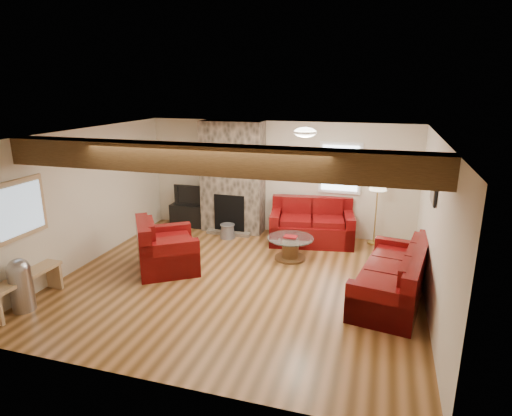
{
  "coord_description": "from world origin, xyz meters",
  "views": [
    {
      "loc": [
        2.21,
        -6.36,
        3.23
      ],
      "look_at": [
        0.18,
        0.4,
        1.21
      ],
      "focal_mm": 30.0,
      "sensor_mm": 36.0,
      "label": 1
    }
  ],
  "objects": [
    {
      "name": "sofa_three",
      "position": [
        2.48,
        0.13,
        0.42
      ],
      "size": [
        1.27,
        2.31,
        0.85
      ],
      "primitive_type": null,
      "rotation": [
        0.0,
        0.0,
        -1.74
      ],
      "color": "#4A0905",
      "rests_on": "floor"
    },
    {
      "name": "coal_bucket",
      "position": [
        -0.95,
        1.98,
        0.16
      ],
      "size": [
        0.34,
        0.34,
        0.32
      ],
      "primitive_type": null,
      "color": "gray",
      "rests_on": "floor"
    },
    {
      "name": "armchair_red",
      "position": [
        -1.42,
        0.13,
        0.47
      ],
      "size": [
        1.48,
        1.52,
        0.93
      ],
      "primitive_type": null,
      "rotation": [
        0.0,
        0.0,
        2.17
      ],
      "color": "#4A0905",
      "rests_on": "floor"
    },
    {
      "name": "chimney_breast",
      "position": [
        -1.0,
        2.49,
        1.22
      ],
      "size": [
        1.4,
        0.67,
        2.5
      ],
      "color": "#363129",
      "rests_on": "floor"
    },
    {
      "name": "artwork_right",
      "position": [
        2.96,
        0.3,
        1.75
      ],
      "size": [
        0.06,
        0.55,
        0.42
      ],
      "primitive_type": null,
      "color": "black",
      "rests_on": "room"
    },
    {
      "name": "coffee_table",
      "position": [
        0.63,
        1.2,
        0.22
      ],
      "size": [
        0.89,
        0.89,
        0.47
      ],
      "color": "#4D3118",
      "rests_on": "floor"
    },
    {
      "name": "tv_cabinet",
      "position": [
        -2.02,
        2.53,
        0.26
      ],
      "size": [
        1.05,
        0.42,
        0.53
      ],
      "primitive_type": "cube",
      "color": "black",
      "rests_on": "floor"
    },
    {
      "name": "oak_beam",
      "position": [
        0.0,
        -1.25,
        2.31
      ],
      "size": [
        6.0,
        0.36,
        0.38
      ],
      "primitive_type": "cube",
      "color": "#372410",
      "rests_on": "room"
    },
    {
      "name": "hatch_window",
      "position": [
        -2.96,
        -1.5,
        1.45
      ],
      "size": [
        0.08,
        1.0,
        0.9
      ],
      "primitive_type": null,
      "color": "tan",
      "rests_on": "room"
    },
    {
      "name": "loveseat",
      "position": [
        0.86,
        2.23,
        0.46
      ],
      "size": [
        1.87,
        1.27,
        0.92
      ],
      "primitive_type": null,
      "rotation": [
        0.0,
        0.0,
        0.17
      ],
      "color": "#4A0905",
      "rests_on": "floor"
    },
    {
      "name": "pedal_bin",
      "position": [
        -2.76,
        -1.86,
        0.41
      ],
      "size": [
        0.37,
        0.37,
        0.82
      ],
      "primitive_type": null,
      "rotation": [
        0.0,
        0.0,
        -0.15
      ],
      "color": "#9C9BA0",
      "rests_on": "floor"
    },
    {
      "name": "floor_lamp",
      "position": [
        2.15,
        2.55,
        1.21
      ],
      "size": [
        0.36,
        0.36,
        1.42
      ],
      "color": "tan",
      "rests_on": "floor"
    },
    {
      "name": "room",
      "position": [
        0.0,
        0.0,
        1.25
      ],
      "size": [
        8.0,
        8.0,
        8.0
      ],
      "color": "brown",
      "rests_on": "ground"
    },
    {
      "name": "television",
      "position": [
        -2.02,
        2.53,
        0.77
      ],
      "size": [
        0.84,
        0.11,
        0.48
      ],
      "primitive_type": "imported",
      "color": "black",
      "rests_on": "tv_cabinet"
    },
    {
      "name": "artwork_back",
      "position": [
        0.15,
        2.71,
        1.7
      ],
      "size": [
        0.42,
        0.06,
        0.52
      ],
      "primitive_type": null,
      "color": "black",
      "rests_on": "room"
    },
    {
      "name": "pine_bench",
      "position": [
        -2.83,
        -1.72,
        0.24
      ],
      "size": [
        0.3,
        1.28,
        0.48
      ],
      "primitive_type": null,
      "color": "tan",
      "rests_on": "floor"
    },
    {
      "name": "back_window",
      "position": [
        1.35,
        2.71,
        1.55
      ],
      "size": [
        0.9,
        0.08,
        1.1
      ],
      "primitive_type": null,
      "color": "white",
      "rests_on": "room"
    },
    {
      "name": "ceiling_dome",
      "position": [
        0.9,
        0.9,
        2.44
      ],
      "size": [
        0.4,
        0.4,
        0.18
      ],
      "primitive_type": null,
      "color": "white",
      "rests_on": "room"
    }
  ]
}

